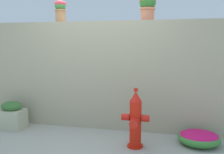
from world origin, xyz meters
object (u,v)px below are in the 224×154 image
(flower_bush_left, at_px, (199,138))
(planter_box, at_px, (12,116))
(potted_plant_1, at_px, (60,9))
(potted_plant_2, at_px, (148,5))
(fire_hydrant, at_px, (135,121))

(flower_bush_left, relative_size, planter_box, 1.26)
(potted_plant_1, xyz_separation_m, potted_plant_2, (1.59, 0.06, 0.04))
(fire_hydrant, height_order, planter_box, fire_hydrant)
(potted_plant_1, xyz_separation_m, planter_box, (-0.76, -0.52, -1.92))
(fire_hydrant, height_order, flower_bush_left, fire_hydrant)
(fire_hydrant, relative_size, planter_box, 1.78)
(potted_plant_1, distance_m, flower_bush_left, 3.24)
(planter_box, bearing_deg, flower_bush_left, -0.53)
(planter_box, bearing_deg, potted_plant_2, 13.89)
(potted_plant_2, height_order, flower_bush_left, potted_plant_2)
(potted_plant_1, height_order, fire_hydrant, potted_plant_1)
(fire_hydrant, xyz_separation_m, flower_bush_left, (0.93, 0.30, -0.29))
(potted_plant_2, xyz_separation_m, flower_bush_left, (0.87, -0.61, -2.08))
(potted_plant_2, distance_m, planter_box, 3.12)
(potted_plant_1, relative_size, planter_box, 0.81)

